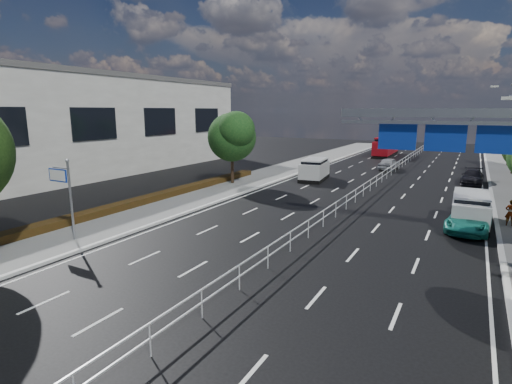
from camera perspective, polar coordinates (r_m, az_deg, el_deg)
The scene contains 18 objects.
ground at distance 16.33m, azimuth -0.90°, elevation -12.75°, with size 160.00×160.00×0.00m, color black.
sidewalk_near at distance 23.80m, azimuth -25.93°, elevation -5.86°, with size 5.00×140.00×0.14m, color slate.
kerb_near at distance 21.88m, azimuth -22.07°, elevation -7.01°, with size 0.25×140.00×0.15m, color silver.
median_fence at distance 36.73m, azimuth 16.62°, elevation 1.37°, with size 0.05×85.00×1.02m.
hedge_near at distance 28.08m, azimuth -19.89°, elevation -2.23°, with size 1.00×36.00×0.44m, color black.
toilet_sign at distance 22.72m, azimuth -25.76°, elevation 0.84°, with size 1.62×0.18×4.34m.
overhead_gantry at distance 23.04m, azimuth 27.30°, elevation 7.52°, with size 10.24×0.38×7.45m.
near_building at distance 48.52m, azimuth -22.05°, elevation 8.71°, with size 12.00×38.00×10.00m, color #BDB7A9.
near_tree_back at distance 36.49m, azimuth -3.42°, elevation 8.23°, with size 4.84×4.51×6.69m.
far_tree_h at distance 57.66m, azimuth 32.62°, elevation 6.49°, with size 3.41×3.18×4.91m.
white_minivan at distance 39.61m, azimuth 8.35°, elevation 3.19°, with size 2.69×5.07×2.10m.
red_bus at distance 63.42m, azimuth 18.06°, elevation 6.28°, with size 2.41×9.62×2.86m.
near_car_silver at distance 48.46m, azimuth 18.46°, elevation 3.84°, with size 1.67×4.15×1.41m, color #9D9FA4.
near_car_dark at distance 65.74m, azimuth 18.02°, elevation 5.87°, with size 1.76×5.04×1.66m, color black.
silver_minivan at distance 26.91m, azimuth 28.28°, elevation -2.21°, with size 2.10×4.73×1.95m.
parked_car_teal at distance 25.68m, azimuth 28.13°, elevation -3.52°, with size 2.14×4.65×1.29m, color #1C7F71.
parked_car_dark at distance 42.40m, azimuth 28.52°, elevation 1.93°, with size 1.82×4.47×1.30m, color black.
pedestrian_a at distance 27.40m, azimuth 32.59°, elevation -2.53°, with size 0.56×0.37×1.55m, color gray.
Camera 1 is at (7.33, -12.95, 6.72)m, focal length 28.00 mm.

